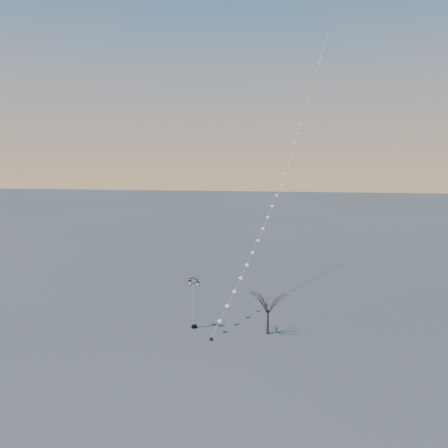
# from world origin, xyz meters

# --- Properties ---
(ground) EXTENTS (300.00, 300.00, 0.00)m
(ground) POSITION_xyz_m (0.00, 0.00, 0.00)
(ground) COLOR #4A4A4A
(ground) RESTS_ON ground
(street_lamp) EXTENTS (1.05, 0.60, 4.29)m
(street_lamp) POSITION_xyz_m (0.06, 1.90, 2.37)
(street_lamp) COLOR black
(street_lamp) RESTS_ON ground
(bare_tree) EXTENTS (2.09, 2.09, 3.48)m
(bare_tree) POSITION_xyz_m (6.04, 1.60, 2.41)
(bare_tree) COLOR #342723
(bare_tree) RESTS_ON ground
(kite_train) EXTENTS (11.94, 43.93, 33.88)m
(kite_train) POSITION_xyz_m (7.53, 21.40, 16.86)
(kite_train) COLOR black
(kite_train) RESTS_ON ground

